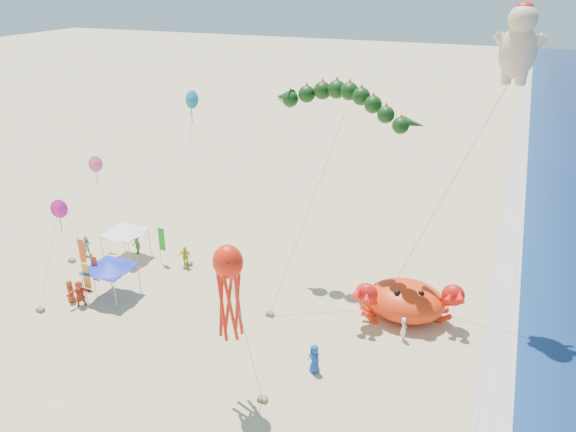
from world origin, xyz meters
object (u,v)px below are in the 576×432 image
(canopy_blue, at_px, (110,266))
(canopy_white, at_px, (124,230))
(octopus_kite, at_px, (229,285))
(dragon_kite, at_px, (342,107))
(cherub_kite, at_px, (519,42))
(crab_inflatable, at_px, (405,300))

(canopy_blue, bearing_deg, canopy_white, 117.33)
(octopus_kite, distance_m, canopy_white, 19.15)
(canopy_blue, distance_m, canopy_white, 5.81)
(dragon_kite, xyz_separation_m, octopus_kite, (-1.42, -13.66, -6.25))
(dragon_kite, bearing_deg, canopy_blue, -150.12)
(dragon_kite, distance_m, cherub_kite, 11.02)
(cherub_kite, bearing_deg, dragon_kite, -174.36)
(cherub_kite, distance_m, canopy_white, 30.83)
(cherub_kite, bearing_deg, crab_inflatable, -138.93)
(canopy_blue, bearing_deg, cherub_kite, 20.55)
(canopy_white, bearing_deg, dragon_kite, 9.70)
(octopus_kite, bearing_deg, crab_inflatable, 56.73)
(crab_inflatable, bearing_deg, cherub_kite, 41.07)
(octopus_kite, relative_size, canopy_white, 2.88)
(crab_inflatable, xyz_separation_m, canopy_white, (-22.28, 0.00, 1.10))
(crab_inflatable, relative_size, canopy_white, 2.22)
(cherub_kite, distance_m, octopus_kite, 21.44)
(crab_inflatable, distance_m, canopy_white, 22.31)
(crab_inflatable, height_order, canopy_blue, crab_inflatable)
(dragon_kite, xyz_separation_m, cherub_kite, (10.08, 0.99, 4.36))
(octopus_kite, xyz_separation_m, canopy_white, (-15.18, 10.82, -4.36))
(canopy_blue, bearing_deg, dragon_kite, 29.88)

